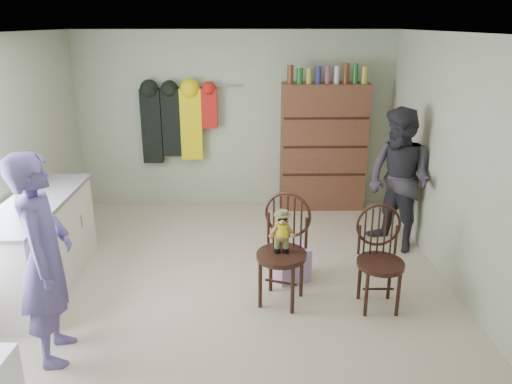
{
  "coord_description": "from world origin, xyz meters",
  "views": [
    {
      "loc": [
        0.15,
        -4.61,
        2.59
      ],
      "look_at": [
        0.25,
        0.2,
        0.95
      ],
      "focal_mm": 35.0,
      "sensor_mm": 36.0,
      "label": 1
    }
  ],
  "objects_px": {
    "chair_front": "(283,242)",
    "dresser": "(323,146)",
    "chair_far": "(379,254)",
    "counter": "(38,245)"
  },
  "relations": [
    {
      "from": "chair_front",
      "to": "dresser",
      "type": "relative_size",
      "value": 0.52
    },
    {
      "from": "chair_far",
      "to": "dresser",
      "type": "height_order",
      "value": "dresser"
    },
    {
      "from": "chair_front",
      "to": "chair_far",
      "type": "relative_size",
      "value": 1.08
    },
    {
      "from": "counter",
      "to": "chair_far",
      "type": "xyz_separation_m",
      "value": [
        3.35,
        -0.4,
        0.06
      ]
    },
    {
      "from": "counter",
      "to": "chair_far",
      "type": "height_order",
      "value": "chair_far"
    },
    {
      "from": "chair_front",
      "to": "chair_far",
      "type": "distance_m",
      "value": 0.91
    },
    {
      "from": "counter",
      "to": "dresser",
      "type": "bearing_deg",
      "value": 35.68
    },
    {
      "from": "chair_front",
      "to": "dresser",
      "type": "xyz_separation_m",
      "value": [
        0.75,
        2.59,
        0.3
      ]
    },
    {
      "from": "dresser",
      "to": "chair_far",
      "type": "bearing_deg",
      "value": -86.89
    },
    {
      "from": "counter",
      "to": "dresser",
      "type": "relative_size",
      "value": 0.9
    }
  ]
}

